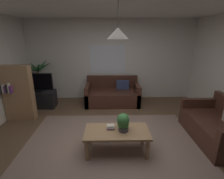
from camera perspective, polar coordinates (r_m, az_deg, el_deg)
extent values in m
cube|color=brown|center=(3.60, 0.10, -17.80)|extent=(5.35, 5.28, 0.02)
cube|color=gray|center=(3.43, 0.18, -19.56)|extent=(3.48, 2.90, 0.01)
cube|color=silver|center=(5.65, -0.50, 9.73)|extent=(5.47, 0.06, 2.57)
cube|color=white|center=(2.96, 0.13, 27.38)|extent=(5.35, 5.28, 0.02)
cube|color=white|center=(5.61, -1.50, 10.06)|extent=(1.16, 0.01, 0.92)
cube|color=#47281E|center=(5.36, 0.15, -2.62)|extent=(1.64, 0.89, 0.42)
cube|color=#47281E|center=(5.60, 0.06, 2.70)|extent=(1.64, 0.12, 0.40)
cube|color=#47281E|center=(5.36, -8.00, -1.56)|extent=(0.12, 0.89, 0.64)
cube|color=#47281E|center=(5.39, 8.26, -1.44)|extent=(0.12, 0.89, 0.64)
cube|color=navy|center=(5.46, 3.62, 1.61)|extent=(0.41, 0.14, 0.28)
cube|color=#47281E|center=(4.19, 31.32, -11.64)|extent=(0.89, 1.53, 0.42)
cube|color=#47281E|center=(4.68, 27.07, -6.40)|extent=(0.89, 0.12, 0.64)
cube|color=#A87F56|center=(3.19, 1.64, -13.92)|extent=(1.17, 0.58, 0.04)
cylinder|color=#A87F56|center=(3.14, -8.37, -19.48)|extent=(0.07, 0.07, 0.39)
cylinder|color=#A87F56|center=(3.19, 11.83, -19.05)|extent=(0.07, 0.07, 0.39)
cylinder|color=#A87F56|center=(3.52, -7.45, -14.89)|extent=(0.07, 0.07, 0.39)
cylinder|color=#A87F56|center=(3.56, 10.17, -14.60)|extent=(0.07, 0.07, 0.39)
cube|color=#72387F|center=(3.23, -0.50, -12.80)|extent=(0.15, 0.12, 0.02)
cube|color=beige|center=(3.22, -0.43, -12.48)|extent=(0.16, 0.12, 0.02)
cube|color=beige|center=(3.21, -0.50, -12.04)|extent=(0.14, 0.12, 0.03)
cube|color=black|center=(3.25, 3.93, -12.68)|extent=(0.17, 0.11, 0.02)
cylinder|color=#4C4C51|center=(3.16, 3.83, -13.01)|extent=(0.18, 0.18, 0.08)
sphere|color=#3D7F3D|center=(3.11, 3.76, -11.07)|extent=(0.22, 0.22, 0.22)
sphere|color=#3D7F3D|center=(3.07, 3.75, -10.00)|extent=(0.22, 0.22, 0.22)
cube|color=black|center=(5.55, -22.92, -2.93)|extent=(0.90, 0.44, 0.50)
cube|color=black|center=(5.37, -23.69, 2.44)|extent=(0.87, 0.05, 0.49)
cube|color=black|center=(5.35, -23.79, 2.36)|extent=(0.83, 0.00, 0.45)
cube|color=black|center=(5.45, -23.33, -0.35)|extent=(0.24, 0.16, 0.04)
cylinder|color=#B77051|center=(6.08, -22.59, -2.13)|extent=(0.32, 0.32, 0.30)
cylinder|color=brown|center=(5.93, -23.19, 2.62)|extent=(0.05, 0.05, 0.74)
cone|color=#235B2D|center=(5.76, -21.65, 7.32)|extent=(0.50, 0.12, 0.32)
cone|color=#235B2D|center=(5.90, -22.15, 7.76)|extent=(0.34, 0.36, 0.40)
cone|color=#235B2D|center=(6.07, -23.17, 7.49)|extent=(0.14, 0.52, 0.30)
cone|color=#235B2D|center=(6.00, -24.77, 7.06)|extent=(0.38, 0.34, 0.31)
cone|color=#235B2D|center=(5.81, -25.54, 6.65)|extent=(0.38, 0.32, 0.31)
cone|color=#235B2D|center=(5.67, -25.25, 6.35)|extent=(0.20, 0.49, 0.29)
cone|color=#235B2D|center=(5.59, -23.32, 6.87)|extent=(0.30, 0.50, 0.38)
cube|color=#A87F56|center=(4.82, -28.79, -1.14)|extent=(0.70, 0.22, 1.40)
cube|color=black|center=(4.82, -32.72, 0.27)|extent=(0.03, 0.16, 0.19)
cube|color=beige|center=(4.80, -32.36, 0.38)|extent=(0.03, 0.16, 0.21)
cube|color=#72387F|center=(4.78, -31.89, 0.11)|extent=(0.04, 0.16, 0.16)
cube|color=black|center=(4.75, -31.44, 0.35)|extent=(0.05, 0.16, 0.20)
cube|color=beige|center=(4.73, -31.02, 0.55)|extent=(0.03, 0.16, 0.24)
cube|color=#72387F|center=(4.71, -30.51, 0.16)|extent=(0.05, 0.16, 0.17)
cylinder|color=black|center=(2.72, 2.04, 23.99)|extent=(0.01, 0.01, 0.38)
cone|color=#4C4742|center=(2.71, 1.97, 18.27)|extent=(0.33, 0.33, 0.17)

